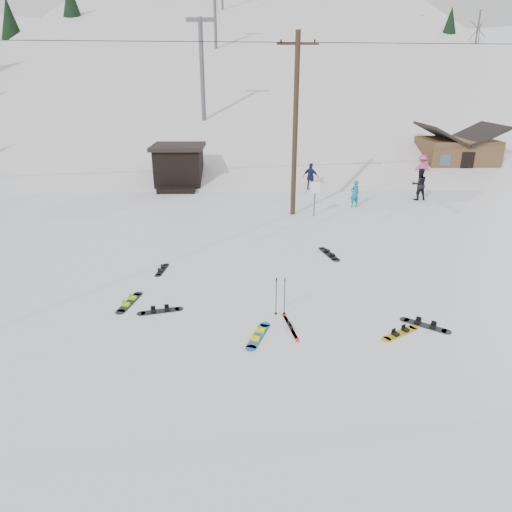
{
  "coord_description": "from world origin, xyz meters",
  "views": [
    {
      "loc": [
        -0.49,
        -9.78,
        6.95
      ],
      "look_at": [
        -0.19,
        4.28,
        1.4
      ],
      "focal_mm": 32.0,
      "sensor_mm": 36.0,
      "label": 1
    }
  ],
  "objects_px": {
    "utility_pole": "(295,125)",
    "hero_snowboard": "(258,335)",
    "cabin": "(455,156)",
    "hero_skis": "(290,327)"
  },
  "relations": [
    {
      "from": "utility_pole",
      "to": "cabin",
      "type": "bearing_deg",
      "value": 37.56
    },
    {
      "from": "utility_pole",
      "to": "cabin",
      "type": "height_order",
      "value": "utility_pole"
    },
    {
      "from": "hero_snowboard",
      "to": "cabin",
      "type": "bearing_deg",
      "value": -14.6
    },
    {
      "from": "hero_snowboard",
      "to": "hero_skis",
      "type": "xyz_separation_m",
      "value": [
        0.97,
        0.48,
        -0.01
      ]
    },
    {
      "from": "utility_pole",
      "to": "hero_snowboard",
      "type": "bearing_deg",
      "value": -99.94
    },
    {
      "from": "hero_skis",
      "to": "hero_snowboard",
      "type": "bearing_deg",
      "value": -163.8
    },
    {
      "from": "utility_pole",
      "to": "hero_skis",
      "type": "relative_size",
      "value": 5.58
    },
    {
      "from": "cabin",
      "to": "hero_snowboard",
      "type": "relative_size",
      "value": 3.46
    },
    {
      "from": "hero_snowboard",
      "to": "hero_skis",
      "type": "distance_m",
      "value": 1.08
    },
    {
      "from": "hero_snowboard",
      "to": "utility_pole",
      "type": "bearing_deg",
      "value": 9.52
    }
  ]
}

